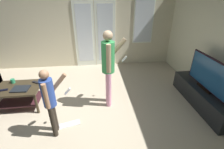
# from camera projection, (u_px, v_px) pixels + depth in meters

# --- Properties ---
(ground_plane) EXTENTS (6.21, 5.42, 0.02)m
(ground_plane) POSITION_uv_depth(u_px,v_px,m) (74.00, 119.00, 3.15)
(ground_plane) COLOR #B6A68C
(wall_back_with_doors) EXTENTS (6.21, 0.09, 2.60)m
(wall_back_with_doors) POSITION_uv_depth(u_px,v_px,m) (81.00, 28.00, 4.93)
(wall_back_with_doors) COLOR beige
(wall_back_with_doors) RESTS_ON ground_plane
(coffee_table) EXTENTS (0.90, 0.65, 0.48)m
(coffee_table) POSITION_uv_depth(u_px,v_px,m) (19.00, 92.00, 3.37)
(coffee_table) COLOR #332A1B
(coffee_table) RESTS_ON ground_plane
(tv_stand) EXTENTS (0.43, 1.75, 0.40)m
(tv_stand) POSITION_uv_depth(u_px,v_px,m) (202.00, 97.00, 3.47)
(tv_stand) COLOR black
(tv_stand) RESTS_ON ground_plane
(flat_screen_tv) EXTENTS (0.08, 1.17, 0.70)m
(flat_screen_tv) POSITION_uv_depth(u_px,v_px,m) (209.00, 74.00, 3.22)
(flat_screen_tv) COLOR black
(flat_screen_tv) RESTS_ON tv_stand
(person_adult) EXTENTS (0.54, 0.44, 1.63)m
(person_adult) POSITION_uv_depth(u_px,v_px,m) (109.00, 64.00, 3.16)
(person_adult) COLOR pink
(person_adult) RESTS_ON ground_plane
(person_child) EXTENTS (0.43, 0.35, 1.24)m
(person_child) POSITION_uv_depth(u_px,v_px,m) (50.00, 98.00, 2.51)
(person_child) COLOR #2D261E
(person_child) RESTS_ON ground_plane
(loose_keyboard) EXTENTS (0.46, 0.24, 0.02)m
(loose_keyboard) POSITION_uv_depth(u_px,v_px,m) (68.00, 125.00, 3.00)
(loose_keyboard) COLOR white
(loose_keyboard) RESTS_ON ground_plane
(laptop_closed) EXTENTS (0.34, 0.27, 0.03)m
(laptop_closed) POSITION_uv_depth(u_px,v_px,m) (21.00, 89.00, 3.23)
(laptop_closed) COLOR black
(laptop_closed) RESTS_ON coffee_table
(cup_near_edge) EXTENTS (0.09, 0.09, 0.09)m
(cup_near_edge) POSITION_uv_depth(u_px,v_px,m) (13.00, 81.00, 3.45)
(cup_near_edge) COLOR #288254
(cup_near_edge) RESTS_ON coffee_table
(tv_remote_black) EXTENTS (0.18, 0.09, 0.02)m
(tv_remote_black) POSITION_uv_depth(u_px,v_px,m) (3.00, 90.00, 3.19)
(tv_remote_black) COLOR black
(tv_remote_black) RESTS_ON coffee_table
(dvd_remote_slim) EXTENTS (0.17, 0.13, 0.02)m
(dvd_remote_slim) POSITION_uv_depth(u_px,v_px,m) (36.00, 82.00, 3.47)
(dvd_remote_slim) COLOR black
(dvd_remote_slim) RESTS_ON coffee_table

